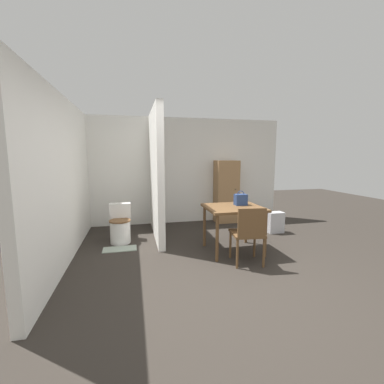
# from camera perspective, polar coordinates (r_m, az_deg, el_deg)

# --- Properties ---
(ground_plane) EXTENTS (16.00, 16.00, 0.00)m
(ground_plane) POSITION_cam_1_polar(r_m,az_deg,el_deg) (3.44, 7.30, -19.94)
(ground_plane) COLOR #2D2823
(wall_back) EXTENTS (5.09, 0.12, 2.50)m
(wall_back) POSITION_cam_1_polar(r_m,az_deg,el_deg) (6.22, -3.02, 4.69)
(wall_back) COLOR white
(wall_back) RESTS_ON ground_plane
(wall_left) EXTENTS (0.12, 4.22, 2.50)m
(wall_left) POSITION_cam_1_polar(r_m,az_deg,el_deg) (4.58, -25.96, 2.72)
(wall_left) COLOR white
(wall_left) RESTS_ON ground_plane
(partition_wall) EXTENTS (0.12, 1.89, 2.50)m
(partition_wall) POSITION_cam_1_polar(r_m,az_deg,el_deg) (5.15, -8.02, 3.93)
(partition_wall) COLOR white
(partition_wall) RESTS_ON ground_plane
(dining_table) EXTENTS (0.93, 0.83, 0.77)m
(dining_table) POSITION_cam_1_polar(r_m,az_deg,el_deg) (4.35, 9.22, -4.44)
(dining_table) COLOR brown
(dining_table) RESTS_ON ground_plane
(wooden_chair) EXTENTS (0.51, 0.51, 0.88)m
(wooden_chair) POSITION_cam_1_polar(r_m,az_deg,el_deg) (3.91, 12.44, -8.72)
(wooden_chair) COLOR brown
(wooden_chair) RESTS_ON ground_plane
(toilet) EXTENTS (0.40, 0.54, 0.70)m
(toilet) POSITION_cam_1_polar(r_m,az_deg,el_deg) (5.05, -15.65, -7.24)
(toilet) COLOR white
(toilet) RESTS_ON ground_plane
(handbag) EXTENTS (0.20, 0.14, 0.25)m
(handbag) POSITION_cam_1_polar(r_m,az_deg,el_deg) (4.47, 10.76, -1.64)
(handbag) COLOR navy
(handbag) RESTS_ON dining_table
(wooden_cabinet) EXTENTS (0.54, 0.42, 1.50)m
(wooden_cabinet) POSITION_cam_1_polar(r_m,az_deg,el_deg) (6.30, 7.62, 0.11)
(wooden_cabinet) COLOR #997047
(wooden_cabinet) RESTS_ON ground_plane
(bath_mat) EXTENTS (0.57, 0.28, 0.01)m
(bath_mat) POSITION_cam_1_polar(r_m,az_deg,el_deg) (4.73, -15.74, -12.09)
(bath_mat) COLOR #99A899
(bath_mat) RESTS_ON ground_plane
(space_heater) EXTENTS (0.33, 0.21, 0.44)m
(space_heater) POSITION_cam_1_polar(r_m,az_deg,el_deg) (5.73, 18.01, -6.42)
(space_heater) COLOR #BCBCC1
(space_heater) RESTS_ON ground_plane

